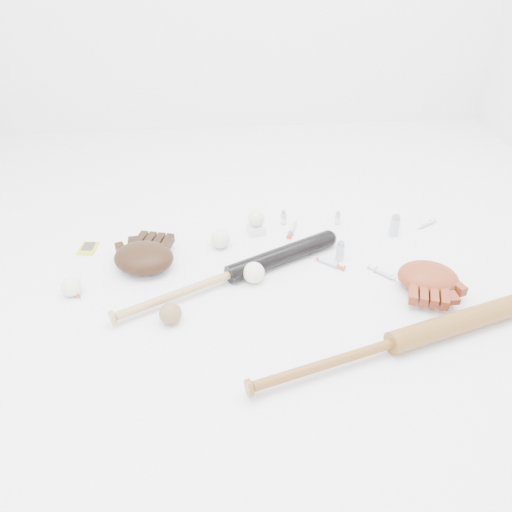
{
  "coord_description": "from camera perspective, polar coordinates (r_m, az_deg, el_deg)",
  "views": [
    {
      "loc": [
        -0.19,
        -1.48,
        1.11
      ],
      "look_at": [
        -0.05,
        0.02,
        0.06
      ],
      "focal_mm": 35.0,
      "sensor_mm": 36.0,
      "label": 1
    }
  ],
  "objects": [
    {
      "name": "baseball_upper",
      "position": [
        1.98,
        -4.1,
        1.97
      ],
      "size": [
        0.08,
        0.08,
        0.08
      ],
      "primitive_type": "sphere",
      "color": "white",
      "rests_on": "ground"
    },
    {
      "name": "syringe_1",
      "position": [
        1.91,
        8.25,
        -0.72
      ],
      "size": [
        0.14,
        0.13,
        0.02
      ],
      "primitive_type": null,
      "rotation": [
        0.0,
        0.0,
        2.44
      ],
      "color": "#ADBCC6",
      "rests_on": "ground"
    },
    {
      "name": "bat_dark",
      "position": [
        1.79,
        -2.87,
        -2.09
      ],
      "size": [
        0.87,
        0.48,
        0.07
      ],
      "primitive_type": null,
      "rotation": [
        0.0,
        0.0,
        0.46
      ],
      "color": "black",
      "rests_on": "ground"
    },
    {
      "name": "baseball_aged",
      "position": [
        1.65,
        -9.76,
        -6.49
      ],
      "size": [
        0.07,
        0.07,
        0.07
      ],
      "primitive_type": "sphere",
      "color": "olive",
      "rests_on": "ground"
    },
    {
      "name": "vial_0",
      "position": [
        2.13,
        3.16,
        4.4
      ],
      "size": [
        0.02,
        0.02,
        0.06
      ],
      "primitive_type": "cylinder",
      "color": "#B0BAC1",
      "rests_on": "ground"
    },
    {
      "name": "glove_dark",
      "position": [
        1.89,
        -12.71,
        -0.17
      ],
      "size": [
        0.33,
        0.33,
        0.1
      ],
      "primitive_type": null,
      "rotation": [
        0.0,
        0.0,
        -0.28
      ],
      "color": "black",
      "rests_on": "ground"
    },
    {
      "name": "baseball_on_pedestal",
      "position": [
        2.04,
        0.03,
        4.34
      ],
      "size": [
        0.07,
        0.07,
        0.07
      ],
      "primitive_type": "sphere",
      "color": "white",
      "rests_on": "pedestal"
    },
    {
      "name": "pedestal",
      "position": [
        2.07,
        0.03,
        3.09
      ],
      "size": [
        0.08,
        0.08,
        0.04
      ],
      "primitive_type": "cube",
      "rotation": [
        0.0,
        0.0,
        0.18
      ],
      "color": "white",
      "rests_on": "ground"
    },
    {
      "name": "vial_2",
      "position": [
        1.92,
        9.61,
        0.56
      ],
      "size": [
        0.03,
        0.03,
        0.08
      ],
      "primitive_type": "cylinder",
      "color": "#B0BAC1",
      "rests_on": "ground"
    },
    {
      "name": "vial_1",
      "position": [
        2.15,
        9.31,
        4.31
      ],
      "size": [
        0.02,
        0.02,
        0.06
      ],
      "primitive_type": "cylinder",
      "color": "#B0BAC1",
      "rests_on": "ground"
    },
    {
      "name": "syringe_3",
      "position": [
        1.89,
        14.38,
        -1.94
      ],
      "size": [
        0.12,
        0.14,
        0.02
      ],
      "primitive_type": null,
      "rotation": [
        0.0,
        0.0,
        -0.87
      ],
      "color": "#ADBCC6",
      "rests_on": "ground"
    },
    {
      "name": "bat_wood",
      "position": [
        1.58,
        15.45,
        -9.54
      ],
      "size": [
        0.98,
        0.35,
        0.07
      ],
      "primitive_type": null,
      "rotation": [
        0.0,
        0.0,
        0.28
      ],
      "color": "brown",
      "rests_on": "ground"
    },
    {
      "name": "syringe_0",
      "position": [
        1.87,
        -20.12,
        -3.77
      ],
      "size": [
        0.1,
        0.13,
        0.02
      ],
      "primitive_type": null,
      "rotation": [
        0.0,
        0.0,
        -0.92
      ],
      "color": "#ADBCC6",
      "rests_on": "ground"
    },
    {
      "name": "trading_card",
      "position": [
        2.09,
        -18.64,
        0.84
      ],
      "size": [
        0.08,
        0.1,
        0.01
      ],
      "primitive_type": "cube",
      "rotation": [
        0.0,
        0.0,
        -0.12
      ],
      "color": "gold",
      "rests_on": "ground"
    },
    {
      "name": "syringe_2",
      "position": [
        2.09,
        4.21,
        3.11
      ],
      "size": [
        0.09,
        0.16,
        0.02
      ],
      "primitive_type": null,
      "rotation": [
        0.0,
        0.0,
        1.19
      ],
      "color": "#ADBCC6",
      "rests_on": "ground"
    },
    {
      "name": "syringe_4",
      "position": [
        2.24,
        18.84,
        3.44
      ],
      "size": [
        0.13,
        0.09,
        0.02
      ],
      "primitive_type": null,
      "rotation": [
        0.0,
        0.0,
        3.67
      ],
      "color": "#ADBCC6",
      "rests_on": "ground"
    },
    {
      "name": "glove_tan",
      "position": [
        1.86,
        19.08,
        -2.32
      ],
      "size": [
        0.32,
        0.32,
        0.09
      ],
      "primitive_type": null,
      "rotation": [
        0.0,
        0.0,
        2.79
      ],
      "color": "maroon",
      "rests_on": "ground"
    },
    {
      "name": "baseball_left",
      "position": [
        1.85,
        -20.34,
        -3.3
      ],
      "size": [
        0.07,
        0.07,
        0.07
      ],
      "primitive_type": "sphere",
      "color": "white",
      "rests_on": "ground"
    },
    {
      "name": "vial_3",
      "position": [
        2.12,
        15.56,
        3.39
      ],
      "size": [
        0.04,
        0.04,
        0.09
      ],
      "primitive_type": "cylinder",
      "color": "#B0BAC1",
      "rests_on": "ground"
    },
    {
      "name": "baseball_mid",
      "position": [
        1.79,
        -0.26,
        -1.92
      ],
      "size": [
        0.08,
        0.08,
        0.08
      ],
      "primitive_type": "sphere",
      "color": "white",
      "rests_on": "ground"
    }
  ]
}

